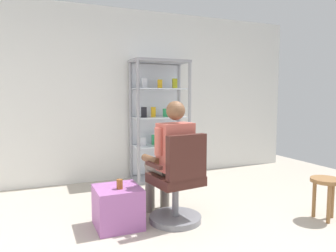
# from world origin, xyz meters

# --- Properties ---
(back_wall) EXTENTS (6.00, 0.10, 2.70)m
(back_wall) POSITION_xyz_m (0.00, 3.00, 1.35)
(back_wall) COLOR silver
(back_wall) RESTS_ON ground
(display_cabinet_main) EXTENTS (0.90, 0.45, 1.90)m
(display_cabinet_main) POSITION_xyz_m (0.40, 2.76, 0.96)
(display_cabinet_main) COLOR gray
(display_cabinet_main) RESTS_ON ground
(office_chair) EXTENTS (0.60, 0.56, 0.96)m
(office_chair) POSITION_xyz_m (-0.07, 0.97, 0.39)
(office_chair) COLOR slate
(office_chair) RESTS_ON ground
(seated_shopkeeper) EXTENTS (0.53, 0.60, 1.29)m
(seated_shopkeeper) POSITION_xyz_m (-0.10, 1.14, 0.71)
(seated_shopkeeper) COLOR slate
(seated_shopkeeper) RESTS_ON ground
(storage_crate) EXTENTS (0.45, 0.46, 0.41)m
(storage_crate) POSITION_xyz_m (-0.68, 1.14, 0.21)
(storage_crate) COLOR #9E599E
(storage_crate) RESTS_ON ground
(tea_glass) EXTENTS (0.06, 0.06, 0.10)m
(tea_glass) POSITION_xyz_m (-0.68, 1.07, 0.46)
(tea_glass) COLOR brown
(tea_glass) RESTS_ON storage_crate
(wooden_stool) EXTENTS (0.32, 0.32, 0.45)m
(wooden_stool) POSITION_xyz_m (1.44, 0.44, 0.36)
(wooden_stool) COLOR olive
(wooden_stool) RESTS_ON ground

